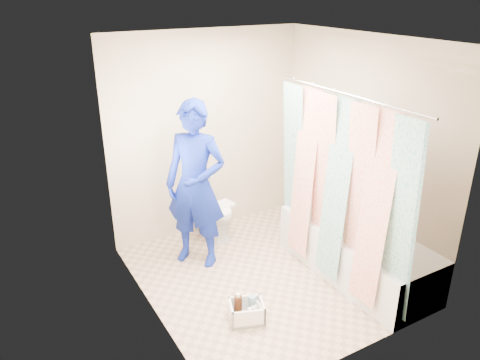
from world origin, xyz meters
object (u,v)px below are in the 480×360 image
plumber (196,185)px  cleaning_caddy (248,312)px  bathtub (356,251)px  toilet (211,208)px

plumber → cleaning_caddy: size_ratio=4.84×
bathtub → plumber: size_ratio=0.97×
toilet → cleaning_caddy: 1.66m
plumber → cleaning_caddy: bearing=-44.7°
toilet → plumber: bearing=-141.9°
plumber → cleaning_caddy: (-0.05, -1.15, -0.81)m
bathtub → plumber: (-1.32, 1.07, 0.63)m
bathtub → toilet: (-0.93, 1.51, 0.08)m
bathtub → cleaning_caddy: bearing=-176.6°
bathtub → plumber: plumber is taller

